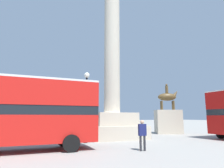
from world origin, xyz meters
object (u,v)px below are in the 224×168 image
equestrian_statue (168,118)px  street_lamp (86,101)px  pedestrian_near_lamp (142,133)px  bus_a (1,110)px  monument_column (112,82)px

equestrian_statue → street_lamp: bearing=-135.2°
equestrian_statue → street_lamp: equestrian_statue is taller
pedestrian_near_lamp → street_lamp: bearing=-60.7°
bus_a → equestrian_statue: 18.85m
monument_column → street_lamp: bearing=-142.2°
street_lamp → equestrian_statue: bearing=21.6°
monument_column → equestrian_statue: monument_column is taller
bus_a → street_lamp: bearing=23.2°
bus_a → monument_column: bearing=29.0°
equestrian_statue → pedestrian_near_lamp: size_ratio=3.37×
street_lamp → monument_column: bearing=37.8°
monument_column → equestrian_statue: 9.34m
monument_column → pedestrian_near_lamp: bearing=-98.9°
monument_column → street_lamp: size_ratio=3.43×
monument_column → bus_a: bearing=-150.7°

